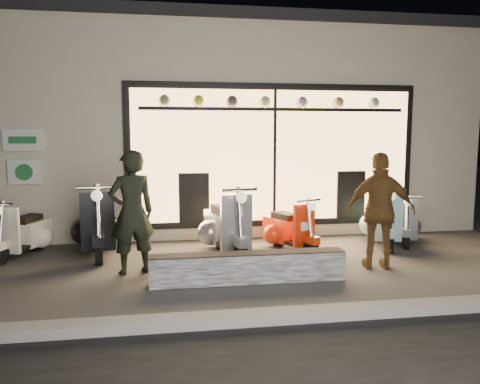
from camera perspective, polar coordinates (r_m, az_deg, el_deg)
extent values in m
plane|color=#383533|center=(6.93, 1.28, -9.25)|extent=(40.00, 40.00, 0.00)
cube|color=slate|center=(5.06, 5.48, -14.81)|extent=(40.00, 0.25, 0.12)
cube|color=beige|center=(11.60, -3.14, 7.28)|extent=(10.00, 6.00, 4.00)
cube|color=black|center=(11.81, -3.21, 17.52)|extent=(10.20, 6.20, 0.20)
cube|color=black|center=(8.76, 4.16, 4.43)|extent=(5.45, 0.06, 2.65)
cube|color=#FFBF6B|center=(8.72, 4.22, 4.42)|extent=(5.20, 0.04, 2.40)
cube|color=black|center=(8.69, 4.33, 10.02)|extent=(4.90, 0.06, 0.06)
cube|color=white|center=(8.84, -24.95, 5.78)|extent=(0.65, 0.04, 0.38)
cube|color=white|center=(8.86, -24.77, 2.22)|extent=(0.55, 0.04, 0.42)
cube|color=black|center=(6.23, 1.03, -9.19)|extent=(2.57, 0.28, 0.40)
cylinder|color=black|center=(7.02, 0.13, -7.47)|extent=(0.17, 0.38, 0.36)
cylinder|color=black|center=(8.02, -2.37, -5.66)|extent=(0.19, 0.38, 0.36)
cube|color=#ABABAF|center=(7.14, -0.46, -3.80)|extent=(0.50, 0.16, 0.88)
cube|color=#ABABAF|center=(7.87, -2.16, -4.22)|extent=(0.57, 0.82, 0.49)
cube|color=black|center=(7.72, -1.94, -2.18)|extent=(0.40, 0.64, 0.13)
sphere|color=#FFF2CC|center=(6.85, 0.16, -0.71)|extent=(0.19, 0.19, 0.16)
cylinder|color=black|center=(7.51, 8.66, -6.87)|extent=(0.19, 0.31, 0.30)
cylinder|color=black|center=(8.17, 4.70, -5.68)|extent=(0.21, 0.31, 0.30)
cube|color=red|center=(7.57, 7.81, -4.11)|extent=(0.39, 0.21, 0.71)
cube|color=red|center=(8.07, 5.08, -4.53)|extent=(0.57, 0.70, 0.40)
cube|color=black|center=(7.95, 5.47, -2.91)|extent=(0.41, 0.54, 0.10)
sphere|color=#FFF2CC|center=(7.37, 8.80, -1.76)|extent=(0.17, 0.17, 0.13)
cylinder|color=black|center=(7.33, -16.84, -7.12)|extent=(0.16, 0.39, 0.38)
cylinder|color=black|center=(8.41, -16.89, -5.33)|extent=(0.18, 0.39, 0.38)
cube|color=black|center=(7.47, -16.97, -3.48)|extent=(0.51, 0.15, 0.91)
cube|color=black|center=(8.25, -16.94, -3.91)|extent=(0.57, 0.83, 0.51)
cube|color=black|center=(8.09, -17.02, -1.90)|extent=(0.39, 0.66, 0.13)
sphere|color=#FFF2CC|center=(7.16, -17.08, -0.44)|extent=(0.19, 0.19, 0.17)
cylinder|color=black|center=(7.89, -27.16, -6.89)|extent=(0.18, 0.31, 0.30)
cylinder|color=black|center=(8.58, -23.65, -5.63)|extent=(0.20, 0.32, 0.30)
cube|color=beige|center=(7.96, -26.51, -4.22)|extent=(0.40, 0.19, 0.72)
cube|color=beige|center=(8.48, -24.04, -4.54)|extent=(0.55, 0.70, 0.40)
cube|color=black|center=(8.36, -24.45, -3.00)|extent=(0.39, 0.54, 0.10)
cylinder|color=black|center=(8.13, 17.75, -5.92)|extent=(0.19, 0.35, 0.34)
cylinder|color=black|center=(9.08, 16.71, -4.54)|extent=(0.21, 0.36, 0.34)
cube|color=#99CBD9|center=(8.25, 17.61, -2.97)|extent=(0.46, 0.20, 0.81)
cube|color=#99CBD9|center=(8.95, 16.85, -3.35)|extent=(0.60, 0.79, 0.46)
cube|color=black|center=(8.81, 17.01, -1.69)|extent=(0.43, 0.61, 0.12)
sphere|color=#FFF2CC|center=(7.98, 17.97, -0.50)|extent=(0.19, 0.19, 0.15)
cylinder|color=black|center=(8.47, 19.60, -5.63)|extent=(0.19, 0.30, 0.29)
cylinder|color=black|center=(9.30, 19.04, -4.50)|extent=(0.21, 0.31, 0.29)
cube|color=#57595E|center=(8.58, 19.57, -3.19)|extent=(0.39, 0.21, 0.71)
cube|color=#57595E|center=(9.19, 19.14, -3.50)|extent=(0.56, 0.69, 0.40)
cube|color=black|center=(9.06, 19.25, -2.10)|extent=(0.41, 0.54, 0.10)
sphere|color=#FFF2CC|center=(8.34, 19.80, -1.14)|extent=(0.17, 0.17, 0.13)
imported|color=black|center=(6.66, -13.05, -2.45)|extent=(0.73, 0.59, 1.73)
imported|color=brown|center=(7.03, 16.73, -2.24)|extent=(1.05, 0.61, 1.69)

